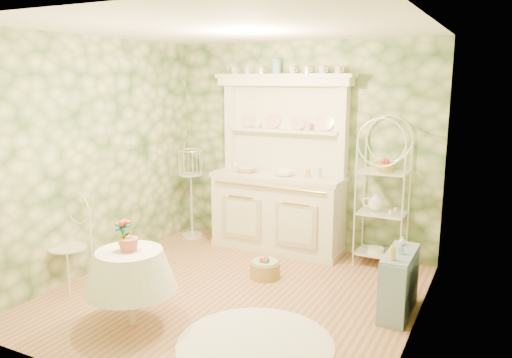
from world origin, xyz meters
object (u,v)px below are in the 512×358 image
at_px(bakers_rack, 382,198).
at_px(round_table, 131,292).
at_px(floor_basket, 265,269).
at_px(birdcage_stand, 191,186).
at_px(cafe_chair, 68,250).
at_px(side_shelf, 399,284).
at_px(kitchen_dresser, 278,164).

distance_m(bakers_rack, round_table, 3.10).
xyz_separation_m(round_table, floor_basket, (0.61, 1.54, -0.21)).
xyz_separation_m(round_table, birdcage_stand, (-0.98, 2.43, 0.43)).
bearing_deg(floor_basket, cafe_chair, -145.86).
height_order(bakers_rack, side_shelf, bakers_rack).
bearing_deg(bakers_rack, cafe_chair, -141.21).
relative_size(side_shelf, round_table, 1.08).
bearing_deg(bakers_rack, birdcage_stand, -176.47).
xyz_separation_m(side_shelf, round_table, (-2.13, -1.35, 0.02)).
relative_size(kitchen_dresser, floor_basket, 7.11).
relative_size(bakers_rack, round_table, 2.68).
bearing_deg(kitchen_dresser, bakers_rack, 1.65).
height_order(side_shelf, birdcage_stand, birdcage_stand).
relative_size(side_shelf, cafe_chair, 0.79).
relative_size(round_table, floor_basket, 1.94).
bearing_deg(side_shelf, kitchen_dresser, 150.28).
xyz_separation_m(bakers_rack, cafe_chair, (-2.83, -2.21, -0.41)).
bearing_deg(floor_basket, bakers_rack, 43.48).
height_order(kitchen_dresser, bakers_rack, kitchen_dresser).
xyz_separation_m(kitchen_dresser, cafe_chair, (-1.48, -2.17, -0.72)).
distance_m(bakers_rack, birdcage_stand, 2.66).
bearing_deg(side_shelf, round_table, -144.76).
bearing_deg(birdcage_stand, cafe_chair, -94.83).
xyz_separation_m(bakers_rack, round_table, (-1.67, -2.55, -0.53)).
bearing_deg(cafe_chair, birdcage_stand, 86.82).
height_order(kitchen_dresser, birdcage_stand, kitchen_dresser).
distance_m(kitchen_dresser, birdcage_stand, 1.37).
bearing_deg(round_table, floor_basket, 68.45).
bearing_deg(bakers_rack, round_table, -122.40).
distance_m(side_shelf, floor_basket, 1.55).
bearing_deg(kitchen_dresser, cafe_chair, -124.30).
height_order(round_table, birdcage_stand, birdcage_stand).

